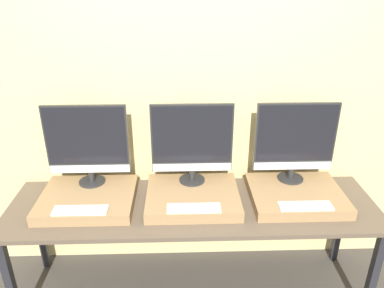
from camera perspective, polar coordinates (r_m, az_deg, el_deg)
wall_back at (r=2.66m, az=-0.15°, el=5.84°), size 8.00×0.04×2.60m
workbench at (r=2.57m, az=0.14°, el=-10.36°), size 2.46×0.68×0.74m
wooden_riser_left at (r=2.63m, az=-15.57°, el=-8.04°), size 0.62×0.51×0.07m
monitor_left at (r=2.60m, az=-15.69°, el=0.22°), size 0.55×0.18×0.57m
keyboard_left at (r=2.44m, az=-16.67°, el=-9.62°), size 0.34×0.10×0.01m
wooden_riser_center at (r=2.55m, az=0.12°, el=-8.06°), size 0.62×0.51×0.07m
monitor_center at (r=2.52m, az=0.00°, el=0.44°), size 0.55×0.18×0.57m
keyboard_center at (r=2.36m, az=0.28°, el=-9.72°), size 0.34×0.10×0.01m
wooden_riser_right at (r=2.67m, az=15.54°, el=-7.50°), size 0.62×0.51×0.07m
monitor_right at (r=2.64m, az=15.45°, el=0.63°), size 0.55×0.18×0.57m
keyboard_right at (r=2.49m, az=16.90°, el=-9.00°), size 0.34×0.10×0.01m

